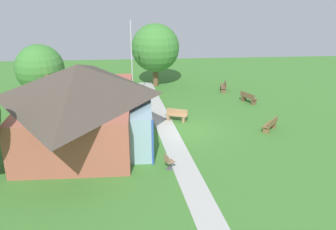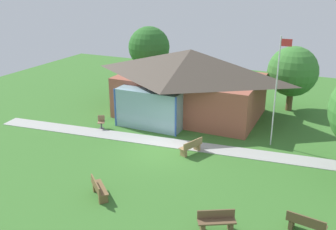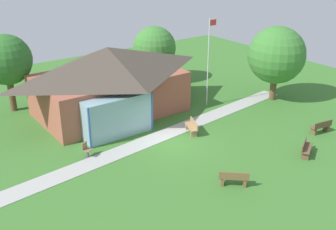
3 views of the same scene
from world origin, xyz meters
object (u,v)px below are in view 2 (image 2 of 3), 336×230
(flagpole, at_px, (277,88))
(tree_behind_pavilion_right, at_px, (293,72))
(bench_rear_near_path, at_px, (191,147))
(bench_front_center, at_px, (99,189))
(bench_front_right, at_px, (216,222))
(bench_lawn_far_right, at_px, (306,224))
(patio_chair_west, at_px, (101,122))
(pavilion, at_px, (189,82))
(tree_behind_pavilion_left, at_px, (149,48))

(flagpole, distance_m, tree_behind_pavilion_right, 6.93)
(bench_rear_near_path, height_order, bench_front_center, same)
(bench_front_right, bearing_deg, bench_front_center, -30.14)
(bench_rear_near_path, xyz_separation_m, bench_front_right, (3.43, -6.06, 0.00))
(bench_lawn_far_right, distance_m, bench_front_center, 8.89)
(bench_front_right, bearing_deg, patio_chair_west, -64.04)
(pavilion, height_order, bench_rear_near_path, pavilion)
(flagpole, relative_size, bench_front_center, 4.55)
(flagpole, bearing_deg, pavilion, 155.80)
(bench_front_right, bearing_deg, bench_rear_near_path, -89.49)
(tree_behind_pavilion_right, distance_m, tree_behind_pavilion_left, 11.98)
(pavilion, distance_m, tree_behind_pavilion_right, 7.64)
(patio_chair_west, height_order, tree_behind_pavilion_left, tree_behind_pavilion_left)
(bench_lawn_far_right, xyz_separation_m, patio_chair_west, (-13.42, 5.87, 0.01))
(tree_behind_pavilion_right, bearing_deg, pavilion, -148.41)
(pavilion, relative_size, patio_chair_west, 12.43)
(tree_behind_pavilion_left, bearing_deg, patio_chair_west, -82.42)
(tree_behind_pavilion_right, bearing_deg, bench_front_center, -110.93)
(bench_front_center, height_order, tree_behind_pavilion_right, tree_behind_pavilion_right)
(bench_rear_near_path, distance_m, bench_lawn_far_right, 8.20)
(tree_behind_pavilion_right, bearing_deg, patio_chair_west, -140.28)
(bench_lawn_far_right, distance_m, patio_chair_west, 14.65)
(pavilion, distance_m, bench_lawn_far_right, 14.32)
(tree_behind_pavilion_left, bearing_deg, pavilion, -39.68)
(flagpole, bearing_deg, patio_chair_west, -169.48)
(bench_rear_near_path, relative_size, bench_lawn_far_right, 1.00)
(bench_front_center, bearing_deg, patio_chair_west, 164.70)
(bench_front_center, xyz_separation_m, tree_behind_pavilion_right, (6.09, 15.92, 2.55))
(bench_front_right, bearing_deg, pavilion, -92.53)
(bench_front_right, bearing_deg, tree_behind_pavilion_right, -120.79)
(pavilion, height_order, tree_behind_pavilion_right, tree_behind_pavilion_right)
(bench_rear_near_path, bearing_deg, bench_lawn_far_right, -104.08)
(tree_behind_pavilion_right, xyz_separation_m, tree_behind_pavilion_left, (-11.95, 0.53, 0.77))
(bench_rear_near_path, height_order, patio_chair_west, patio_chair_west)
(bench_lawn_far_right, bearing_deg, flagpole, 117.96)
(bench_lawn_far_right, relative_size, tree_behind_pavilion_right, 0.32)
(pavilion, distance_m, bench_rear_near_path, 6.81)
(pavilion, distance_m, bench_front_right, 13.60)
(flagpole, xyz_separation_m, tree_behind_pavilion_right, (0.02, 6.90, -0.57))
(flagpole, distance_m, patio_chair_west, 11.29)
(pavilion, relative_size, tree_behind_pavilion_right, 2.24)
(bench_front_center, xyz_separation_m, patio_chair_west, (-4.60, 7.04, 0.01))
(pavilion, bearing_deg, flagpole, -24.20)
(bench_front_right, distance_m, tree_behind_pavilion_left, 20.40)
(pavilion, relative_size, bench_lawn_far_right, 6.90)
(pavilion, bearing_deg, bench_front_right, -63.52)
(patio_chair_west, distance_m, tree_behind_pavilion_right, 14.13)
(tree_behind_pavilion_right, relative_size, tree_behind_pavilion_left, 0.87)
(pavilion, height_order, bench_front_center, pavilion)
(bench_rear_near_path, distance_m, tree_behind_pavilion_left, 13.62)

